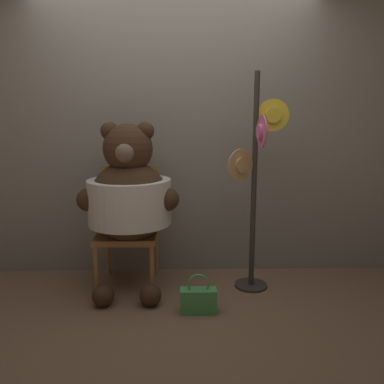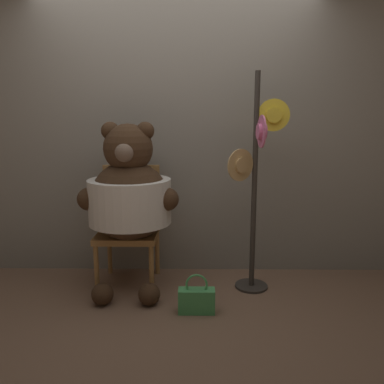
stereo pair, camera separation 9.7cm
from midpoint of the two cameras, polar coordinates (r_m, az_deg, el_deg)
ground_plane at (r=3.06m, az=-1.96°, el=-16.78°), size 14.00×14.00×0.00m
wall_back at (r=3.50m, az=-1.53°, el=8.06°), size 8.00×0.10×2.51m
chair at (r=3.35m, az=-8.65°, el=-4.43°), size 0.51×0.52×1.03m
teddy_bear at (r=3.11m, az=-8.61°, el=-0.57°), size 0.82×0.73×1.41m
hat_display_rack at (r=3.08m, az=10.61°, el=1.93°), size 0.50×0.45×1.80m
handbag_on_ground at (r=2.91m, az=1.69°, el=-16.08°), size 0.27×0.10×0.30m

